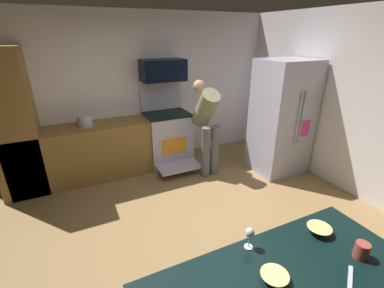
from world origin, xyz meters
name	(u,v)px	position (x,y,z in m)	size (l,w,h in m)	color
ground_plane	(196,234)	(0.00, 0.00, -0.01)	(5.20, 4.80, 0.02)	olive
wall_back	(138,91)	(0.00, 2.34, 1.30)	(5.20, 0.12, 2.60)	silver
wall_right	(359,106)	(2.54, 0.00, 1.30)	(0.12, 4.80, 2.60)	silver
lower_cabinet_run	(94,152)	(-0.90, 1.98, 0.45)	(2.40, 0.60, 0.90)	olive
cabinet_column	(13,125)	(-1.90, 1.98, 1.05)	(0.60, 0.60, 2.10)	olive
oven_range	(168,137)	(0.38, 1.96, 0.51)	(0.76, 1.03, 1.49)	#B9B1C9
microwave	(163,70)	(0.38, 2.06, 1.67)	(0.74, 0.38, 0.36)	black
refrigerator	(282,118)	(2.03, 0.91, 0.94)	(0.85, 0.75, 1.88)	#B1B1C2
person_cook	(207,121)	(0.85, 1.35, 0.91)	(0.31, 0.65, 1.54)	#5E5E5E
mixing_bowl_large	(274,277)	(-0.21, -1.45, 0.92)	(0.17, 0.17, 0.04)	#E8D17C
mixing_bowl_small	(319,230)	(0.36, -1.28, 0.93)	(0.17, 0.17, 0.05)	#EAC970
wine_glass_mid	(250,234)	(-0.19, -1.17, 1.01)	(0.06, 0.06, 0.16)	silver
mug_coffee	(362,250)	(0.41, -1.55, 0.95)	(0.09, 0.09, 0.11)	#9F4036
knife_paring	(350,283)	(0.17, -1.66, 0.90)	(0.28, 0.02, 0.01)	#B7BABF
stock_pot	(85,121)	(-0.96, 1.98, 0.99)	(0.23, 0.23, 0.17)	#BDB4C1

